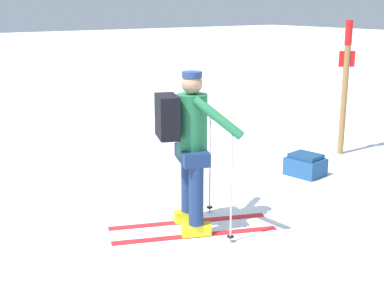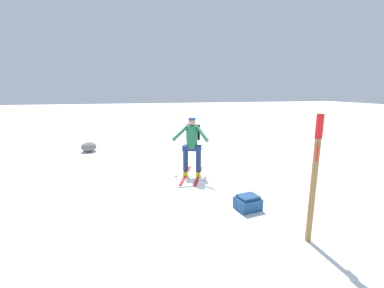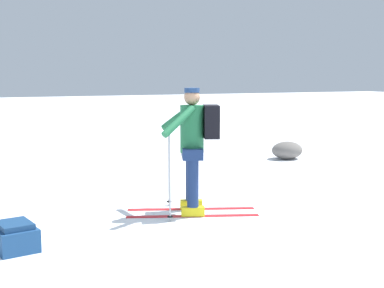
% 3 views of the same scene
% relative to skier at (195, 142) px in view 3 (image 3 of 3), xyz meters
% --- Properties ---
extents(ground_plane, '(80.00, 80.00, 0.00)m').
position_rel_skier_xyz_m(ground_plane, '(-0.47, 0.54, -0.96)').
color(ground_plane, white).
extents(skier, '(1.78, 1.15, 1.67)m').
position_rel_skier_xyz_m(skier, '(0.00, 0.00, 0.00)').
color(skier, red).
rests_on(skier, ground_plane).
extents(dropped_backpack, '(0.47, 0.53, 0.30)m').
position_rel_skier_xyz_m(dropped_backpack, '(2.37, 0.58, -0.82)').
color(dropped_backpack, navy).
rests_on(dropped_backpack, ground_plane).
extents(rock_boulder, '(0.70, 0.59, 0.38)m').
position_rel_skier_xyz_m(rock_boulder, '(-3.83, -3.29, -0.77)').
color(rock_boulder, slate).
rests_on(rock_boulder, ground_plane).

